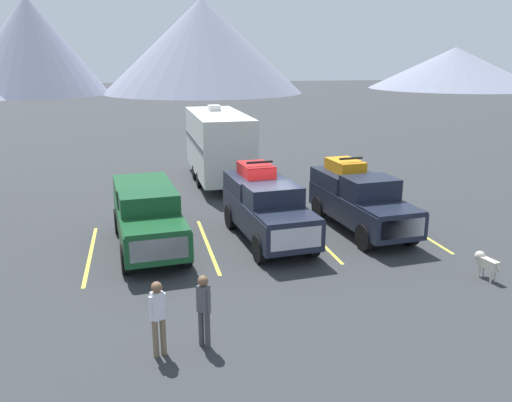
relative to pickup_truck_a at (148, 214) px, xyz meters
name	(u,v)px	position (x,y,z in m)	size (l,w,h in m)	color
ground_plane	(262,240)	(3.98, -0.34, -1.16)	(240.00, 240.00, 0.00)	#2D3033
pickup_truck_a	(148,214)	(0.00, 0.00, 0.00)	(2.50, 5.93, 2.11)	#144723
pickup_truck_b	(266,206)	(4.15, -0.20, 0.08)	(2.44, 5.48, 2.72)	black
pickup_truck_c	(359,198)	(7.84, 0.10, 0.06)	(2.41, 5.64, 2.64)	black
lot_stripe_a	(90,254)	(-1.95, -0.35, -1.15)	(0.12, 5.50, 0.01)	gold
lot_stripe_b	(208,245)	(2.00, -0.35, -1.15)	(0.12, 5.50, 0.01)	gold
lot_stripe_c	(314,236)	(5.95, -0.35, -1.15)	(0.12, 5.50, 0.01)	gold
lot_stripe_d	(412,228)	(9.90, -0.35, -1.15)	(0.12, 5.50, 0.01)	gold
camper_trailer_a	(218,143)	(3.88, 8.95, 0.90)	(2.60, 8.63, 3.90)	silver
person_a	(158,314)	(0.03, -7.05, -0.14)	(0.37, 0.28, 1.76)	#726047
person_b	(204,306)	(1.04, -6.90, -0.16)	(0.32, 0.32, 1.73)	#3F3F42
dog	(485,261)	(9.65, -5.00, -0.63)	(0.37, 0.93, 0.77)	beige
mountain_ridge	(121,53)	(-2.05, 79.43, 5.70)	(138.50, 42.36, 16.34)	gray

